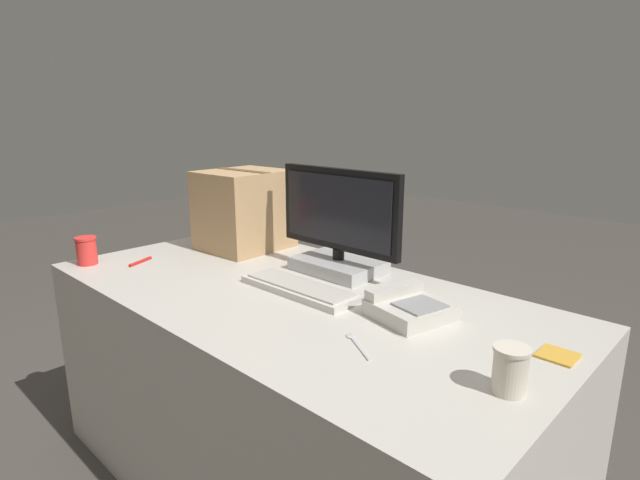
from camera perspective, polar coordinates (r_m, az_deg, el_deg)
office_desk at (r=1.85m, az=-3.16°, el=-16.90°), size 1.80×0.90×0.76m
monitor at (r=1.84m, az=2.11°, el=0.91°), size 0.54×0.22×0.39m
keyboard at (r=1.67m, az=-2.38°, el=-5.50°), size 0.44×0.14×0.03m
desk_phone at (r=1.49m, az=10.15°, el=-7.56°), size 0.24×0.25×0.08m
paper_cup_left at (r=2.15m, az=-25.12°, el=-1.10°), size 0.08×0.08×0.11m
paper_cup_right at (r=1.16m, az=20.92°, el=-13.68°), size 0.08×0.08×0.10m
spoon at (r=1.32m, az=4.04°, el=-11.54°), size 0.14×0.09×0.00m
cardboard_box at (r=2.20m, az=-8.66°, el=3.44°), size 0.32×0.36×0.34m
pen_marker at (r=2.10m, az=-19.84°, el=-2.33°), size 0.06×0.12×0.01m
sticky_note_pad at (r=1.38m, az=25.51°, el=-11.81°), size 0.09×0.09×0.01m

